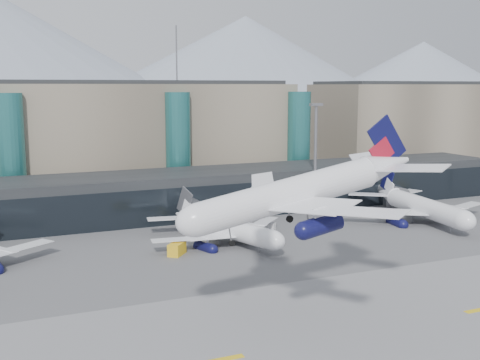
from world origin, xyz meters
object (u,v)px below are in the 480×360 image
at_px(jet_parked_mid, 220,221).
at_px(jet_parked_right, 417,200).
at_px(lightmast_mid, 315,152).
at_px(veh_d, 369,213).
at_px(veh_b, 199,232).
at_px(hero_jet, 311,181).
at_px(veh_h, 177,249).
at_px(veh_g, 269,226).
at_px(veh_c, 266,238).

height_order(jet_parked_mid, jet_parked_right, jet_parked_right).
relative_size(lightmast_mid, jet_parked_right, 0.69).
bearing_deg(veh_d, jet_parked_mid, 136.47).
xyz_separation_m(jet_parked_mid, veh_d, (39.73, 7.54, -3.20)).
bearing_deg(veh_b, hero_jet, 170.91).
bearing_deg(veh_h, lightmast_mid, -21.59).
height_order(veh_d, veh_h, veh_h).
height_order(hero_jet, veh_d, hero_jet).
relative_size(jet_parked_right, veh_b, 13.11).
height_order(veh_b, veh_h, veh_h).
height_order(jet_parked_mid, veh_h, jet_parked_mid).
bearing_deg(veh_b, veh_g, -98.35).
bearing_deg(hero_jet, jet_parked_right, 37.22).
xyz_separation_m(lightmast_mid, veh_c, (-22.71, -20.95, -13.34)).
height_order(hero_jet, veh_h, hero_jet).
bearing_deg(veh_c, veh_g, 70.60).
height_order(lightmast_mid, jet_parked_right, lightmast_mid).
height_order(hero_jet, veh_g, hero_jet).
xyz_separation_m(veh_b, veh_h, (-8.03, -10.80, 0.27)).
distance_m(lightmast_mid, veh_d, 18.63).
height_order(lightmast_mid, veh_b, lightmast_mid).
bearing_deg(veh_h, veh_b, 3.86).
bearing_deg(jet_parked_mid, veh_h, 100.68).
bearing_deg(veh_b, jet_parked_right, -102.79).
distance_m(lightmast_mid, veh_c, 33.65).
relative_size(jet_parked_right, veh_h, 9.44).
distance_m(lightmast_mid, veh_h, 47.81).
xyz_separation_m(jet_parked_right, veh_h, (-57.64, -6.00, -3.45)).
xyz_separation_m(hero_jet, veh_d, (43.62, 48.26, -17.11)).
xyz_separation_m(jet_parked_mid, veh_h, (-10.45, -5.75, -2.86)).
distance_m(jet_parked_right, veh_c, 40.30).
xyz_separation_m(veh_g, veh_h, (-23.26, -10.51, 0.33)).
distance_m(veh_b, veh_g, 15.24).
bearing_deg(veh_c, lightmast_mid, 51.81).
bearing_deg(jet_parked_right, veh_c, 104.76).
relative_size(veh_c, veh_g, 1.52).
bearing_deg(veh_c, veh_h, -169.09).
height_order(hero_jet, veh_c, hero_jet).
distance_m(veh_c, veh_d, 34.75).
bearing_deg(veh_g, jet_parked_mid, -114.41).
relative_size(hero_jet, veh_d, 13.41).
xyz_separation_m(hero_jet, veh_c, (11.29, 35.52, -16.77)).
relative_size(veh_c, veh_d, 1.51).
relative_size(veh_b, veh_h, 0.72).
height_order(veh_g, veh_h, veh_h).
height_order(jet_parked_right, veh_c, jet_parked_right).
bearing_deg(veh_b, veh_h, 136.13).
bearing_deg(jet_parked_right, lightmast_mid, 54.73).
bearing_deg(jet_parked_right, veh_g, 89.49).
relative_size(lightmast_mid, veh_b, 9.10).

